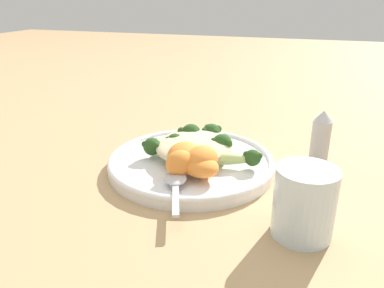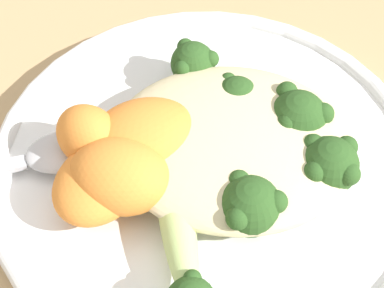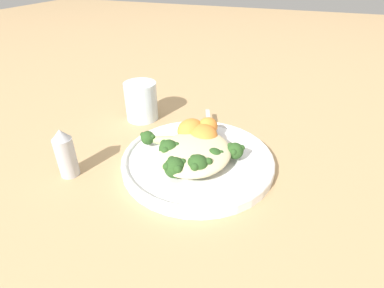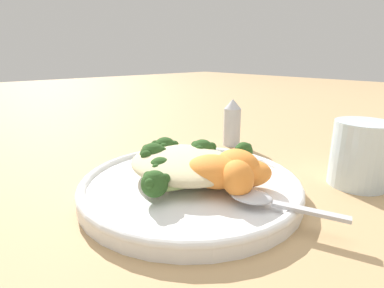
{
  "view_description": "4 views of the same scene",
  "coord_description": "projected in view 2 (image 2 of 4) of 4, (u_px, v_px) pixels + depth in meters",
  "views": [
    {
      "loc": [
        0.53,
        0.2,
        0.28
      ],
      "look_at": [
        -0.02,
        0.02,
        0.04
      ],
      "focal_mm": 35.0,
      "sensor_mm": 36.0,
      "label": 1
    },
    {
      "loc": [
        -0.02,
        0.26,
        0.35
      ],
      "look_at": [
        0.0,
        0.03,
        0.05
      ],
      "focal_mm": 60.0,
      "sensor_mm": 36.0,
      "label": 2
    },
    {
      "loc": [
        -0.43,
        -0.13,
        0.33
      ],
      "look_at": [
        -0.01,
        0.03,
        0.05
      ],
      "focal_mm": 28.0,
      "sensor_mm": 36.0,
      "label": 3
    },
    {
      "loc": [
        0.26,
        -0.22,
        0.17
      ],
      "look_at": [
        -0.02,
        0.04,
        0.06
      ],
      "focal_mm": 28.0,
      "sensor_mm": 36.0,
      "label": 4
    }
  ],
  "objects": [
    {
      "name": "broccoli_stalk_3",
      "position": [
        281.0,
        121.0,
        0.4
      ],
      "size": [
        0.12,
        0.06,
        0.04
      ],
      "rotation": [
        0.0,
        0.0,
        3.51
      ],
      "color": "#ADC675",
      "rests_on": "plate"
    },
    {
      "name": "broccoli_stalk_5",
      "position": [
        188.0,
        83.0,
        0.42
      ],
      "size": [
        0.04,
        0.11,
        0.03
      ],
      "rotation": [
        0.0,
        0.0,
        4.56
      ],
      "color": "#ADC675",
      "rests_on": "plate"
    },
    {
      "name": "broccoli_stalk_2",
      "position": [
        306.0,
        165.0,
        0.38
      ],
      "size": [
        0.13,
        0.04,
        0.04
      ],
      "rotation": [
        0.0,
        0.0,
        3.09
      ],
      "color": "#ADC675",
      "rests_on": "plate"
    },
    {
      "name": "spoon",
      "position": [
        46.0,
        155.0,
        0.4
      ],
      "size": [
        0.12,
        0.06,
        0.01
      ],
      "rotation": [
        0.0,
        0.0,
        0.36
      ],
      "color": "#B7B7BC",
      "rests_on": "plate"
    },
    {
      "name": "broccoli_stalk_1",
      "position": [
        235.0,
        198.0,
        0.36
      ],
      "size": [
        0.09,
        0.07,
        0.04
      ],
      "rotation": [
        0.0,
        0.0,
        2.52
      ],
      "color": "#ADC675",
      "rests_on": "plate"
    },
    {
      "name": "plate",
      "position": [
        208.0,
        166.0,
        0.41
      ],
      "size": [
        0.28,
        0.28,
        0.02
      ],
      "color": "white",
      "rests_on": "ground_plane"
    },
    {
      "name": "broccoli_stalk_0",
      "position": [
        180.0,
        241.0,
        0.35
      ],
      "size": [
        0.05,
        0.12,
        0.03
      ],
      "rotation": [
        0.0,
        0.0,
        1.81
      ],
      "color": "#ADC675",
      "rests_on": "plate"
    },
    {
      "name": "sweet_potato_chunk_2",
      "position": [
        90.0,
        137.0,
        0.38
      ],
      "size": [
        0.06,
        0.05,
        0.04
      ],
      "primitive_type": "ellipsoid",
      "rotation": [
        0.0,
        0.0,
        5.66
      ],
      "color": "orange",
      "rests_on": "plate"
    },
    {
      "name": "sweet_potato_chunk_0",
      "position": [
        120.0,
        176.0,
        0.37
      ],
      "size": [
        0.07,
        0.06,
        0.04
      ],
      "primitive_type": "ellipsoid",
      "rotation": [
        0.0,
        0.0,
        6.12
      ],
      "color": "orange",
      "rests_on": "plate"
    },
    {
      "name": "broccoli_stalk_4",
      "position": [
        219.0,
        114.0,
        0.4
      ],
      "size": [
        0.08,
        0.08,
        0.03
      ],
      "rotation": [
        0.0,
        0.0,
        3.96
      ],
      "color": "#ADC675",
      "rests_on": "plate"
    },
    {
      "name": "quinoa_mound",
      "position": [
        232.0,
        144.0,
        0.39
      ],
      "size": [
        0.15,
        0.13,
        0.03
      ],
      "primitive_type": "ellipsoid",
      "color": "beige",
      "rests_on": "plate"
    },
    {
      "name": "ground_plane",
      "position": [
        197.0,
        152.0,
        0.43
      ],
      "size": [
        4.0,
        4.0,
        0.0
      ],
      "primitive_type": "plane",
      "color": "tan"
    },
    {
      "name": "sweet_potato_chunk_3",
      "position": [
        100.0,
        182.0,
        0.37
      ],
      "size": [
        0.07,
        0.08,
        0.03
      ],
      "primitive_type": "ellipsoid",
      "rotation": [
        0.0,
        0.0,
        1.07
      ],
      "color": "orange",
      "rests_on": "plate"
    },
    {
      "name": "sweet_potato_chunk_1",
      "position": [
        144.0,
        138.0,
        0.39
      ],
      "size": [
        0.09,
        0.08,
        0.04
      ],
      "primitive_type": "ellipsoid",
      "rotation": [
        0.0,
        0.0,
        0.42
      ],
      "color": "orange",
      "rests_on": "plate"
    }
  ]
}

